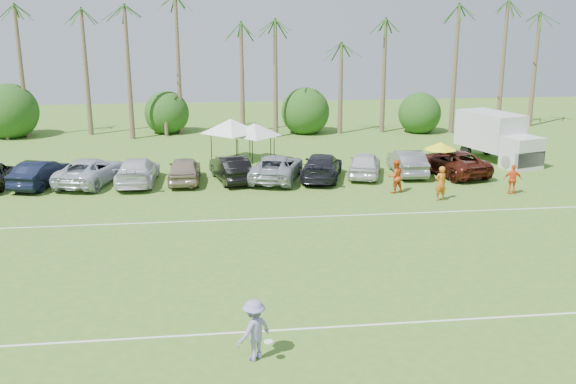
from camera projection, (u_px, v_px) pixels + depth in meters
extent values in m
plane|color=#456F21|center=(295.00, 361.00, 19.11)|extent=(120.00, 120.00, 0.00)
cube|color=white|center=(287.00, 330.00, 21.03)|extent=(80.00, 0.10, 0.01)
cube|color=white|center=(258.00, 219.00, 32.51)|extent=(80.00, 0.10, 0.01)
cone|color=brown|center=(27.00, 85.00, 52.28)|extent=(0.44, 0.44, 9.00)
cone|color=brown|center=(90.00, 78.00, 52.74)|extent=(0.44, 0.44, 10.00)
cone|color=brown|center=(139.00, 71.00, 53.07)|extent=(0.44, 0.44, 11.00)
cone|color=brown|center=(188.00, 89.00, 53.94)|extent=(0.44, 0.44, 8.00)
cone|color=brown|center=(236.00, 82.00, 54.28)|extent=(0.44, 0.44, 9.00)
cone|color=brown|center=(283.00, 76.00, 54.62)|extent=(0.44, 0.44, 10.00)
cone|color=brown|center=(329.00, 69.00, 54.95)|extent=(0.44, 0.44, 11.00)
cone|color=brown|center=(385.00, 86.00, 55.94)|extent=(0.44, 0.44, 8.00)
cone|color=brown|center=(441.00, 80.00, 56.40)|extent=(0.44, 0.44, 9.00)
cone|color=brown|center=(495.00, 73.00, 56.85)|extent=(0.44, 0.44, 10.00)
cone|color=brown|center=(538.00, 67.00, 57.19)|extent=(0.44, 0.44, 11.00)
cylinder|color=brown|center=(11.00, 129.00, 54.01)|extent=(0.30, 0.30, 1.40)
sphere|color=#194413|center=(9.00, 116.00, 53.72)|extent=(4.00, 4.00, 4.00)
cylinder|color=brown|center=(167.00, 126.00, 55.54)|extent=(0.30, 0.30, 1.40)
sphere|color=#194413|center=(166.00, 114.00, 55.25)|extent=(4.00, 4.00, 4.00)
cylinder|color=brown|center=(304.00, 123.00, 56.95)|extent=(0.30, 0.30, 1.40)
sphere|color=#194413|center=(304.00, 111.00, 56.66)|extent=(4.00, 4.00, 4.00)
cylinder|color=brown|center=(413.00, 121.00, 58.13)|extent=(0.30, 0.30, 1.40)
sphere|color=#194413|center=(413.00, 109.00, 57.83)|extent=(4.00, 4.00, 4.00)
imported|color=#CC6216|center=(441.00, 183.00, 35.53)|extent=(0.79, 0.61, 1.95)
imported|color=#CF4E17|center=(395.00, 176.00, 37.09)|extent=(1.11, 0.97, 1.94)
imported|color=#F4541B|center=(513.00, 179.00, 36.80)|extent=(1.09, 0.68, 1.74)
cube|color=silver|center=(490.00, 130.00, 45.59)|extent=(3.81, 5.21, 2.54)
cube|color=silver|center=(522.00, 153.00, 43.01)|extent=(2.77, 2.44, 2.13)
cube|color=black|center=(530.00, 159.00, 42.42)|extent=(2.32, 0.98, 1.01)
cube|color=#E5590C|center=(503.00, 135.00, 46.22)|extent=(0.50, 1.56, 0.91)
cylinder|color=black|center=(507.00, 162.00, 42.95)|extent=(0.56, 0.96, 0.91)
cylinder|color=black|center=(530.00, 160.00, 43.75)|extent=(0.56, 0.96, 0.91)
cylinder|color=black|center=(466.00, 151.00, 46.69)|extent=(0.56, 0.96, 0.91)
cylinder|color=black|center=(488.00, 148.00, 47.50)|extent=(0.56, 0.96, 0.91)
cylinder|color=black|center=(211.00, 151.00, 43.74)|extent=(0.06, 0.06, 2.00)
cylinder|color=black|center=(252.00, 150.00, 44.07)|extent=(0.06, 0.06, 2.00)
cylinder|color=black|center=(211.00, 144.00, 46.42)|extent=(0.06, 0.06, 2.00)
cylinder|color=black|center=(250.00, 143.00, 46.75)|extent=(0.06, 0.06, 2.00)
pyramid|color=white|center=(231.00, 119.00, 44.71)|extent=(4.32, 4.32, 1.00)
cylinder|color=black|center=(238.00, 152.00, 43.93)|extent=(0.06, 0.06, 1.80)
cylinder|color=black|center=(274.00, 152.00, 44.22)|extent=(0.06, 0.06, 1.80)
cylinder|color=black|center=(236.00, 145.00, 46.32)|extent=(0.06, 0.06, 1.80)
cylinder|color=black|center=(271.00, 145.00, 46.61)|extent=(0.06, 0.06, 1.80)
pyramid|color=silver|center=(254.00, 123.00, 44.79)|extent=(3.88, 3.88, 0.90)
cylinder|color=black|center=(439.00, 162.00, 40.55)|extent=(0.05, 0.05, 2.05)
cone|color=yellow|center=(440.00, 146.00, 40.28)|extent=(2.05, 2.05, 0.47)
imported|color=#8780B6|center=(254.00, 330.00, 19.00)|extent=(1.40, 1.33, 1.91)
cylinder|color=white|center=(268.00, 342.00, 18.87)|extent=(0.27, 0.27, 0.03)
imported|color=black|center=(41.00, 173.00, 38.53)|extent=(2.98, 5.16, 1.61)
imported|color=silver|center=(90.00, 171.00, 39.12)|extent=(4.09, 6.28, 1.61)
imported|color=silver|center=(137.00, 171.00, 39.14)|extent=(2.45, 5.62, 1.61)
imported|color=gray|center=(184.00, 170.00, 39.43)|extent=(1.96, 4.75, 1.61)
imported|color=black|center=(231.00, 168.00, 39.80)|extent=(2.73, 5.13, 1.61)
imported|color=#9BA0A8|center=(277.00, 167.00, 40.00)|extent=(4.24, 6.31, 1.61)
imported|color=black|center=(322.00, 166.00, 40.28)|extent=(3.71, 5.95, 1.61)
imported|color=silver|center=(365.00, 164.00, 40.92)|extent=(3.19, 5.07, 1.61)
imported|color=slate|center=(407.00, 162.00, 41.44)|extent=(1.96, 4.96, 1.61)
imported|color=#46180E|center=(451.00, 162.00, 41.45)|extent=(4.02, 6.27, 1.61)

